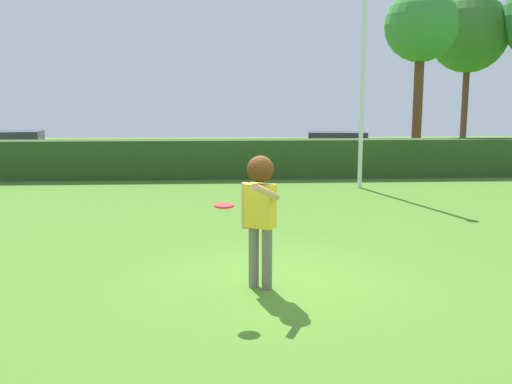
{
  "coord_description": "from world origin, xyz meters",
  "views": [
    {
      "loc": [
        -0.76,
        -7.63,
        2.54
      ],
      "look_at": [
        -0.27,
        0.82,
        1.15
      ],
      "focal_mm": 40.4,
      "sensor_mm": 36.0,
      "label": 1
    }
  ],
  "objects": [
    {
      "name": "ground_plane",
      "position": [
        0.0,
        0.0,
        0.0
      ],
      "size": [
        60.0,
        60.0,
        0.0
      ],
      "primitive_type": "plane",
      "color": "#4A7C25"
    },
    {
      "name": "person",
      "position": [
        -0.27,
        -0.19,
        1.16
      ],
      "size": [
        0.5,
        0.84,
        1.8
      ],
      "color": "#716B5C",
      "rests_on": "ground"
    },
    {
      "name": "frisbee",
      "position": [
        -0.75,
        -0.83,
        1.26
      ],
      "size": [
        0.24,
        0.24,
        0.04
      ],
      "color": "red"
    },
    {
      "name": "lamppost",
      "position": [
        3.14,
        8.41,
        3.57
      ],
      "size": [
        0.24,
        0.24,
        6.49
      ],
      "color": "silver",
      "rests_on": "ground"
    },
    {
      "name": "hedge_row",
      "position": [
        0.0,
        10.71,
        0.61
      ],
      "size": [
        18.22,
        0.9,
        1.22
      ],
      "primitive_type": "cube",
      "color": "#2D491E",
      "rests_on": "ground"
    },
    {
      "name": "parked_car_green",
      "position": [
        -9.0,
        15.44,
        0.69
      ],
      "size": [
        4.38,
        2.23,
        1.25
      ],
      "color": "#1E6633",
      "rests_on": "ground"
    },
    {
      "name": "parked_car_red",
      "position": [
        3.64,
        14.32,
        0.69
      ],
      "size": [
        4.39,
        2.25,
        1.25
      ],
      "color": "#B21E1E",
      "rests_on": "ground"
    },
    {
      "name": "maple_tree",
      "position": [
        10.5,
        18.8,
        5.43
      ],
      "size": [
        3.57,
        3.57,
        7.24
      ],
      "color": "brown",
      "rests_on": "ground"
    },
    {
      "name": "willow_tree",
      "position": [
        6.98,
        15.02,
        5.24
      ],
      "size": [
        2.83,
        2.83,
        6.74
      ],
      "color": "brown",
      "rests_on": "ground"
    }
  ]
}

